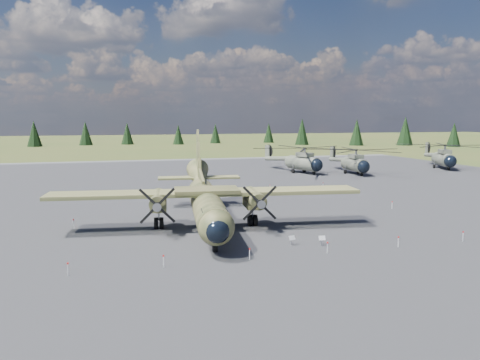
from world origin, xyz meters
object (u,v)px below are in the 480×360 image
object	(u,v)px
helicopter_mid	(355,156)
helicopter_far	(444,152)
transport_plane	(206,198)
helicopter_near	(303,155)

from	to	relation	value
helicopter_mid	helicopter_far	world-z (taller)	helicopter_far
transport_plane	helicopter_far	size ratio (longest dim) A/B	1.13
helicopter_near	helicopter_far	world-z (taller)	helicopter_far
helicopter_far	helicopter_near	bearing A→B (deg)	-160.37
helicopter_mid	helicopter_far	bearing A→B (deg)	12.83
helicopter_near	helicopter_far	size ratio (longest dim) A/B	0.97
helicopter_mid	helicopter_far	distance (m)	21.66
helicopter_near	helicopter_mid	bearing A→B (deg)	-42.65
helicopter_far	transport_plane	bearing A→B (deg)	-125.99
transport_plane	helicopter_far	bearing A→B (deg)	40.34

